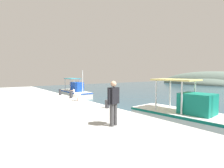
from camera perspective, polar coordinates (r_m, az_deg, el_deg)
The scene contains 11 objects.
water_surface at distance 26.43m, azimuth 29.86°, elevation -3.01°, with size 60.00×60.00×0.00m, color #284756.
quay_pier at distance 10.71m, azimuth -30.08°, elevation -9.78°, with size 36.00×10.00×0.80m, color #B2B2AD.
distant_hill_nearest at distance 49.99m, azimuth 29.24°, elevation -0.15°, with size 26.96×8.35×6.54m, color #596B60.
distant_hill_second at distance 50.55m, azimuth 30.47°, elevation -0.15°, with size 18.54×13.21×4.36m, color #596B60.
fishing_boat_nearest at distance 21.16m, azimuth -12.02°, elevation -2.53°, with size 6.13×1.88×3.10m.
fishing_boat_second at distance 9.71m, azimuth 22.62°, elevation -9.51°, with size 5.44×2.44×3.06m.
pelican at distance 12.93m, azimuth -11.24°, elevation -3.57°, with size 0.90×0.71×0.82m.
fisherman_standing at distance 6.61m, azimuth 0.49°, elevation -5.56°, with size 0.33×0.60×1.69m.
mooring_bollard_nearest at distance 16.56m, azimuth -16.43°, elevation -2.55°, with size 0.21×0.21×0.55m, color #333338.
mooring_bollard_second at distance 14.38m, azimuth -13.15°, elevation -3.49°, with size 0.23×0.23×0.50m, color #333338.
mooring_bollard_third at distance 10.05m, azimuth -1.58°, elevation -6.48°, with size 0.25×0.25×0.47m, color #333338.
Camera 1 is at (10.38, -6.15, 2.77)m, focal length 28.26 mm.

